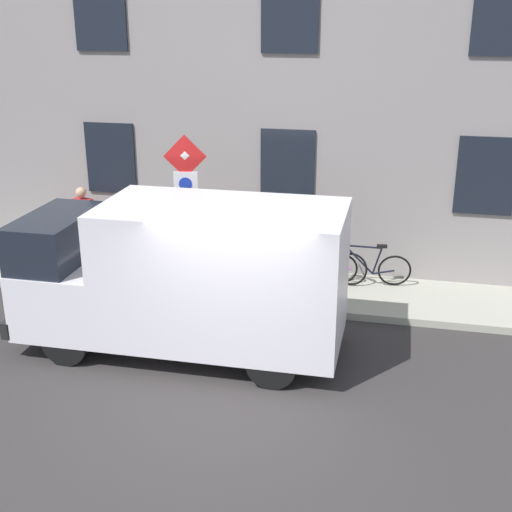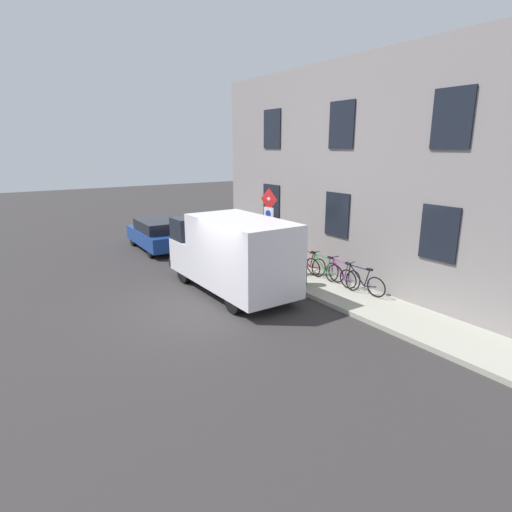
{
  "view_description": "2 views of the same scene",
  "coord_description": "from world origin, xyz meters",
  "px_view_note": "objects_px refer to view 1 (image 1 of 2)",
  "views": [
    {
      "loc": [
        -8.14,
        -2.31,
        5.32
      ],
      "look_at": [
        2.25,
        0.01,
        1.44
      ],
      "focal_mm": 47.44,
      "sensor_mm": 36.0,
      "label": 1
    },
    {
      "loc": [
        -5.09,
        -10.15,
        4.62
      ],
      "look_at": [
        2.55,
        1.19,
        1.0
      ],
      "focal_mm": 29.1,
      "sensor_mm": 36.0,
      "label": 2
    }
  ],
  "objects_px": {
    "pedestrian": "(84,223)",
    "bicycle_green": "(283,261)",
    "bicycle_black": "(367,268)",
    "bicycle_purple": "(325,264)",
    "sign_post_stacked": "(187,199)",
    "bicycle_red": "(243,258)",
    "delivery_van": "(187,275)",
    "litter_bin": "(273,277)"
  },
  "relations": [
    {
      "from": "sign_post_stacked",
      "to": "pedestrian",
      "type": "distance_m",
      "value": 3.04
    },
    {
      "from": "bicycle_purple",
      "to": "bicycle_red",
      "type": "height_order",
      "value": "same"
    },
    {
      "from": "delivery_van",
      "to": "bicycle_purple",
      "type": "distance_m",
      "value": 3.73
    },
    {
      "from": "sign_post_stacked",
      "to": "bicycle_purple",
      "type": "bearing_deg",
      "value": -63.53
    },
    {
      "from": "delivery_van",
      "to": "bicycle_green",
      "type": "bearing_deg",
      "value": -108.06
    },
    {
      "from": "bicycle_purple",
      "to": "bicycle_green",
      "type": "relative_size",
      "value": 1.0
    },
    {
      "from": "litter_bin",
      "to": "bicycle_red",
      "type": "bearing_deg",
      "value": 38.64
    },
    {
      "from": "delivery_van",
      "to": "bicycle_black",
      "type": "relative_size",
      "value": 3.12
    },
    {
      "from": "pedestrian",
      "to": "sign_post_stacked",
      "type": "bearing_deg",
      "value": 84.24
    },
    {
      "from": "delivery_van",
      "to": "bicycle_purple",
      "type": "height_order",
      "value": "delivery_van"
    },
    {
      "from": "sign_post_stacked",
      "to": "bicycle_purple",
      "type": "relative_size",
      "value": 1.73
    },
    {
      "from": "pedestrian",
      "to": "bicycle_green",
      "type": "bearing_deg",
      "value": 108.16
    },
    {
      "from": "bicycle_green",
      "to": "bicycle_red",
      "type": "distance_m",
      "value": 0.85
    },
    {
      "from": "sign_post_stacked",
      "to": "bicycle_red",
      "type": "distance_m",
      "value": 2.1
    },
    {
      "from": "pedestrian",
      "to": "litter_bin",
      "type": "relative_size",
      "value": 1.91
    },
    {
      "from": "sign_post_stacked",
      "to": "bicycle_red",
      "type": "bearing_deg",
      "value": -31.69
    },
    {
      "from": "bicycle_black",
      "to": "bicycle_purple",
      "type": "relative_size",
      "value": 1.0
    },
    {
      "from": "delivery_van",
      "to": "bicycle_black",
      "type": "distance_m",
      "value": 4.22
    },
    {
      "from": "sign_post_stacked",
      "to": "pedestrian",
      "type": "xyz_separation_m",
      "value": [
        1.07,
        2.67,
        -0.97
      ]
    },
    {
      "from": "bicycle_black",
      "to": "bicycle_purple",
      "type": "bearing_deg",
      "value": -6.88
    },
    {
      "from": "sign_post_stacked",
      "to": "pedestrian",
      "type": "bearing_deg",
      "value": 68.09
    },
    {
      "from": "delivery_van",
      "to": "bicycle_purple",
      "type": "relative_size",
      "value": 3.11
    },
    {
      "from": "bicycle_black",
      "to": "bicycle_purple",
      "type": "distance_m",
      "value": 0.85
    },
    {
      "from": "bicycle_purple",
      "to": "bicycle_red",
      "type": "bearing_deg",
      "value": 5.06
    },
    {
      "from": "sign_post_stacked",
      "to": "delivery_van",
      "type": "xyz_separation_m",
      "value": [
        -1.9,
        -0.6,
        -0.71
      ]
    },
    {
      "from": "sign_post_stacked",
      "to": "delivery_van",
      "type": "relative_size",
      "value": 0.56
    },
    {
      "from": "delivery_van",
      "to": "bicycle_black",
      "type": "height_order",
      "value": "delivery_van"
    },
    {
      "from": "bicycle_green",
      "to": "bicycle_red",
      "type": "height_order",
      "value": "same"
    },
    {
      "from": "bicycle_red",
      "to": "pedestrian",
      "type": "distance_m",
      "value": 3.48
    },
    {
      "from": "bicycle_purple",
      "to": "bicycle_red",
      "type": "distance_m",
      "value": 1.7
    },
    {
      "from": "bicycle_black",
      "to": "pedestrian",
      "type": "distance_m",
      "value": 6.01
    },
    {
      "from": "delivery_van",
      "to": "bicycle_red",
      "type": "relative_size",
      "value": 3.11
    },
    {
      "from": "delivery_van",
      "to": "pedestrian",
      "type": "relative_size",
      "value": 3.1
    },
    {
      "from": "delivery_van",
      "to": "pedestrian",
      "type": "bearing_deg",
      "value": -42.53
    },
    {
      "from": "bicycle_black",
      "to": "bicycle_red",
      "type": "height_order",
      "value": "same"
    },
    {
      "from": "bicycle_red",
      "to": "litter_bin",
      "type": "distance_m",
      "value": 1.38
    },
    {
      "from": "delivery_van",
      "to": "litter_bin",
      "type": "distance_m",
      "value": 2.4
    },
    {
      "from": "bicycle_red",
      "to": "litter_bin",
      "type": "xyz_separation_m",
      "value": [
        -1.08,
        -0.86,
        0.08
      ]
    },
    {
      "from": "delivery_van",
      "to": "bicycle_red",
      "type": "bearing_deg",
      "value": -93.04
    },
    {
      "from": "bicycle_black",
      "to": "litter_bin",
      "type": "bearing_deg",
      "value": 25.64
    },
    {
      "from": "delivery_van",
      "to": "litter_bin",
      "type": "height_order",
      "value": "delivery_van"
    },
    {
      "from": "sign_post_stacked",
      "to": "bicycle_purple",
      "type": "height_order",
      "value": "sign_post_stacked"
    }
  ]
}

